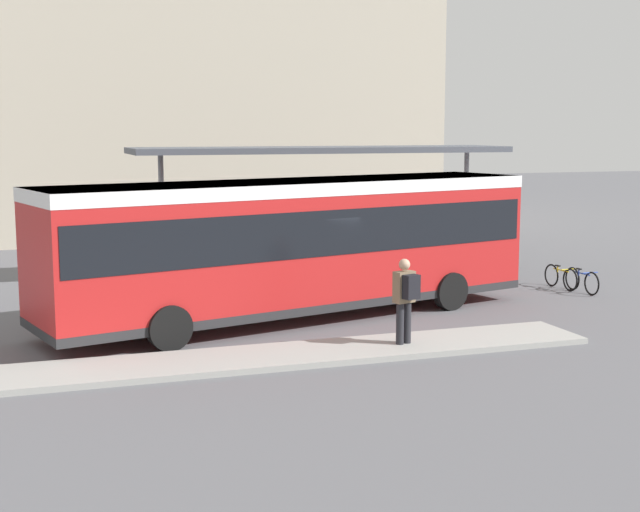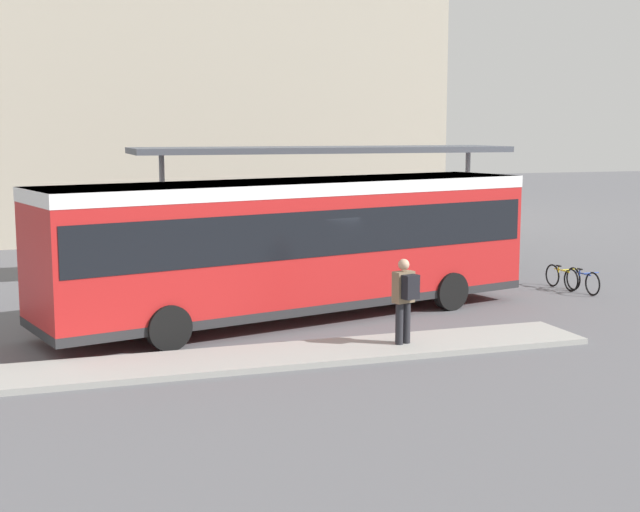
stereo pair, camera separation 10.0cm
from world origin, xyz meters
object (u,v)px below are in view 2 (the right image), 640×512
at_px(bicycle_blue, 583,281).
at_px(potted_planter_near_shelter, 169,274).
at_px(city_bus, 296,239).
at_px(pedestrian_waiting, 405,296).
at_px(bicycle_yellow, 562,277).

height_order(bicycle_blue, potted_planter_near_shelter, potted_planter_near_shelter).
xyz_separation_m(city_bus, potted_planter_near_shelter, (-2.43, 3.81, -1.32)).
xyz_separation_m(bicycle_blue, potted_planter_near_shelter, (-10.97, 3.10, 0.28)).
height_order(pedestrian_waiting, potted_planter_near_shelter, pedestrian_waiting).
bearing_deg(pedestrian_waiting, bicycle_blue, -75.66).
height_order(bicycle_yellow, potted_planter_near_shelter, potted_planter_near_shelter).
height_order(pedestrian_waiting, bicycle_yellow, pedestrian_waiting).
bearing_deg(bicycle_yellow, potted_planter_near_shelter, -104.67).
relative_size(bicycle_blue, bicycle_yellow, 1.01).
height_order(city_bus, potted_planter_near_shelter, city_bus).
xyz_separation_m(pedestrian_waiting, bicycle_blue, (7.34, 4.33, -0.80)).
distance_m(pedestrian_waiting, potted_planter_near_shelter, 8.29).
bearing_deg(bicycle_blue, pedestrian_waiting, -60.10).
bearing_deg(city_bus, potted_planter_near_shelter, 108.17).
distance_m(city_bus, potted_planter_near_shelter, 4.70).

